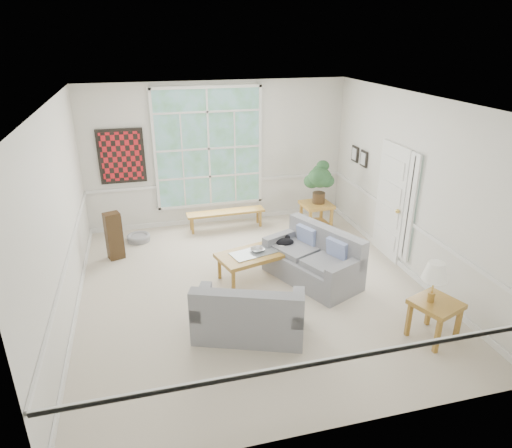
{
  "coord_description": "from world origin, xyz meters",
  "views": [
    {
      "loc": [
        -1.58,
        -6.29,
        3.89
      ],
      "look_at": [
        0.1,
        0.2,
        1.05
      ],
      "focal_mm": 32.0,
      "sensor_mm": 36.0,
      "label": 1
    }
  ],
  "objects_px": {
    "loveseat_right": "(312,256)",
    "coffee_table": "(254,265)",
    "side_table": "(433,320)",
    "end_table": "(316,216)",
    "loveseat_front": "(249,308)"
  },
  "relations": [
    {
      "from": "loveseat_right",
      "to": "coffee_table",
      "type": "xyz_separation_m",
      "value": [
        -0.91,
        0.33,
        -0.21
      ]
    },
    {
      "from": "loveseat_right",
      "to": "side_table",
      "type": "xyz_separation_m",
      "value": [
        1.02,
        -1.91,
        -0.15
      ]
    },
    {
      "from": "coffee_table",
      "to": "side_table",
      "type": "xyz_separation_m",
      "value": [
        1.94,
        -2.24,
        0.06
      ]
    },
    {
      "from": "loveseat_right",
      "to": "end_table",
      "type": "height_order",
      "value": "loveseat_right"
    },
    {
      "from": "loveseat_front",
      "to": "end_table",
      "type": "distance_m",
      "value": 3.85
    },
    {
      "from": "loveseat_front",
      "to": "side_table",
      "type": "relative_size",
      "value": 2.6
    },
    {
      "from": "coffee_table",
      "to": "side_table",
      "type": "distance_m",
      "value": 2.97
    },
    {
      "from": "loveseat_front",
      "to": "coffee_table",
      "type": "height_order",
      "value": "loveseat_front"
    },
    {
      "from": "loveseat_right",
      "to": "side_table",
      "type": "height_order",
      "value": "loveseat_right"
    },
    {
      "from": "end_table",
      "to": "side_table",
      "type": "relative_size",
      "value": 1.04
    },
    {
      "from": "coffee_table",
      "to": "end_table",
      "type": "bearing_deg",
      "value": 27.32
    },
    {
      "from": "loveseat_right",
      "to": "end_table",
      "type": "bearing_deg",
      "value": 42.37
    },
    {
      "from": "loveseat_front",
      "to": "side_table",
      "type": "distance_m",
      "value": 2.5
    },
    {
      "from": "loveseat_right",
      "to": "end_table",
      "type": "distance_m",
      "value": 2.15
    },
    {
      "from": "loveseat_front",
      "to": "end_table",
      "type": "xyz_separation_m",
      "value": [
        2.21,
        3.15,
        -0.11
      ]
    }
  ]
}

